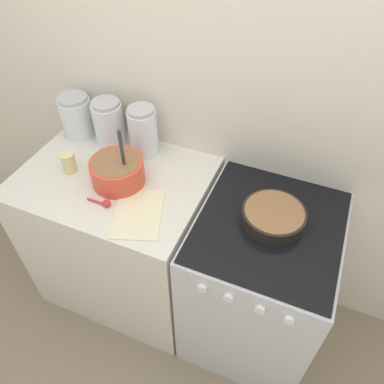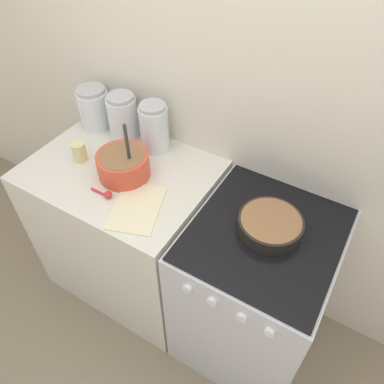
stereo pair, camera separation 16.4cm
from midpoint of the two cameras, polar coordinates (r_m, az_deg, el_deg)
ground_plane at (r=2.29m, az=-4.99°, el=-23.76°), size 12.00×12.00×0.00m
wall_back at (r=1.74m, az=3.03°, el=12.82°), size 4.80×0.05×2.40m
countertop_cabinet at (r=2.17m, az=-12.48°, el=-6.71°), size 0.90×0.68×0.91m
stove at (r=1.97m, az=7.47°, el=-13.70°), size 0.62×0.69×0.91m
mixing_bowl at (r=1.76m, az=-13.92°, el=3.10°), size 0.25×0.25×0.30m
baking_pan at (r=1.59m, az=9.46°, el=-3.71°), size 0.27×0.27×0.06m
storage_jar_left at (r=2.11m, az=-19.27°, el=10.45°), size 0.17×0.17×0.22m
storage_jar_middle at (r=2.00m, az=-14.84°, el=9.66°), size 0.15×0.15×0.24m
storage_jar_right at (r=1.89m, az=-9.91°, el=8.64°), size 0.14×0.14×0.25m
tin_can at (r=1.90m, az=-20.65°, el=4.10°), size 0.07×0.07×0.10m
recipe_page at (r=1.64m, az=-11.04°, el=-3.37°), size 0.29×0.34×0.01m
measuring_spoon at (r=1.70m, az=-15.93°, el=-1.76°), size 0.12×0.04×0.04m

